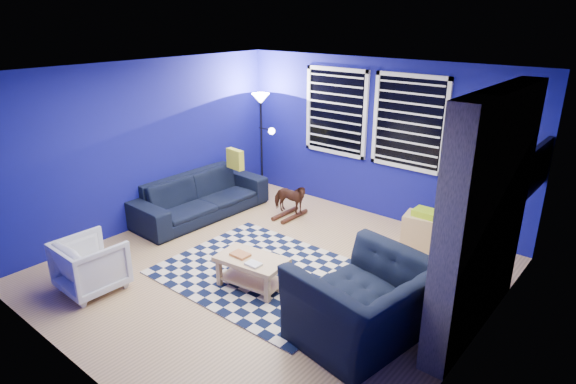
% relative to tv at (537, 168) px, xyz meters
% --- Properties ---
extents(floor, '(5.00, 5.00, 0.00)m').
position_rel_tv_xyz_m(floor, '(-2.45, -2.00, -1.40)').
color(floor, tan).
rests_on(floor, ground).
extents(ceiling, '(5.00, 5.00, 0.00)m').
position_rel_tv_xyz_m(ceiling, '(-2.45, -2.00, 1.10)').
color(ceiling, white).
rests_on(ceiling, wall_back).
extents(wall_back, '(5.00, 0.00, 5.00)m').
position_rel_tv_xyz_m(wall_back, '(-2.45, 0.50, -0.15)').
color(wall_back, navy).
rests_on(wall_back, floor).
extents(wall_left, '(0.00, 5.00, 5.00)m').
position_rel_tv_xyz_m(wall_left, '(-4.95, -2.00, -0.15)').
color(wall_left, navy).
rests_on(wall_left, floor).
extents(wall_right, '(0.00, 5.00, 5.00)m').
position_rel_tv_xyz_m(wall_right, '(0.05, -2.00, -0.15)').
color(wall_right, navy).
rests_on(wall_right, floor).
extents(fireplace, '(0.65, 2.00, 2.50)m').
position_rel_tv_xyz_m(fireplace, '(-0.09, -1.50, -0.20)').
color(fireplace, gray).
rests_on(fireplace, floor).
extents(window_left, '(1.17, 0.06, 1.42)m').
position_rel_tv_xyz_m(window_left, '(-3.20, 0.46, 0.20)').
color(window_left, black).
rests_on(window_left, wall_back).
extents(window_right, '(1.17, 0.06, 1.42)m').
position_rel_tv_xyz_m(window_right, '(-1.90, 0.46, 0.20)').
color(window_right, black).
rests_on(window_right, wall_back).
extents(tv, '(0.07, 1.00, 0.58)m').
position_rel_tv_xyz_m(tv, '(0.00, 0.00, 0.00)').
color(tv, black).
rests_on(tv, wall_right).
extents(rug, '(2.51, 2.01, 0.02)m').
position_rel_tv_xyz_m(rug, '(-2.47, -2.11, -1.39)').
color(rug, black).
rests_on(rug, floor).
extents(sofa, '(2.30, 0.96, 0.67)m').
position_rel_tv_xyz_m(sofa, '(-4.55, -1.36, -1.07)').
color(sofa, black).
rests_on(sofa, floor).
extents(armchair_big, '(1.47, 1.33, 0.85)m').
position_rel_tv_xyz_m(armchair_big, '(-0.83, -2.44, -0.98)').
color(armchair_big, black).
rests_on(armchair_big, floor).
extents(armchair_bent, '(0.70, 0.72, 0.64)m').
position_rel_tv_xyz_m(armchair_bent, '(-3.82, -3.68, -1.08)').
color(armchair_bent, gray).
rests_on(armchair_bent, floor).
extents(rocking_horse, '(0.41, 0.65, 0.50)m').
position_rel_tv_xyz_m(rocking_horse, '(-3.38, -0.50, -1.08)').
color(rocking_horse, '#412415').
rests_on(rocking_horse, floor).
extents(coffee_table, '(0.89, 0.58, 0.42)m').
position_rel_tv_xyz_m(coffee_table, '(-2.37, -2.44, -1.11)').
color(coffee_table, '#D9B87A').
rests_on(coffee_table, rug).
extents(cabinet, '(0.62, 0.47, 0.56)m').
position_rel_tv_xyz_m(cabinet, '(-1.25, -0.11, -1.15)').
color(cabinet, '#D9B87A').
rests_on(cabinet, floor).
extents(floor_lamp, '(0.50, 0.31, 1.83)m').
position_rel_tv_xyz_m(floor_lamp, '(-4.43, 0.01, 0.10)').
color(floor_lamp, black).
rests_on(floor_lamp, floor).
extents(throw_pillow, '(0.36, 0.15, 0.33)m').
position_rel_tv_xyz_m(throw_pillow, '(-4.40, -0.70, -0.57)').
color(throw_pillow, gold).
rests_on(throw_pillow, sofa).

